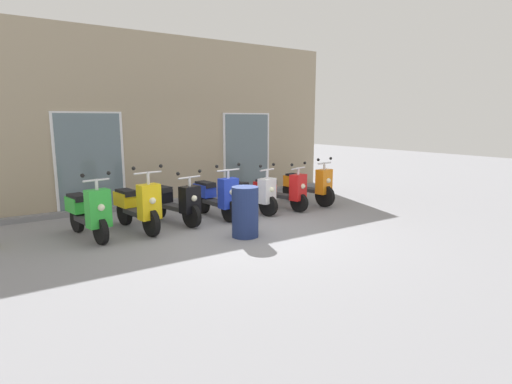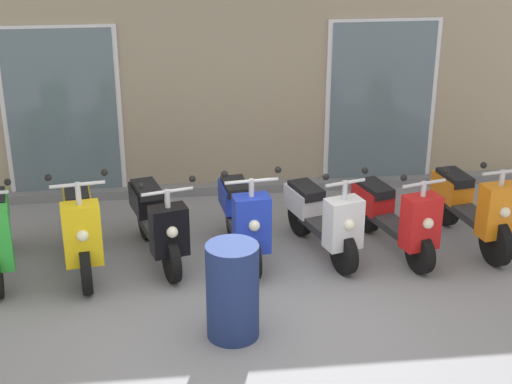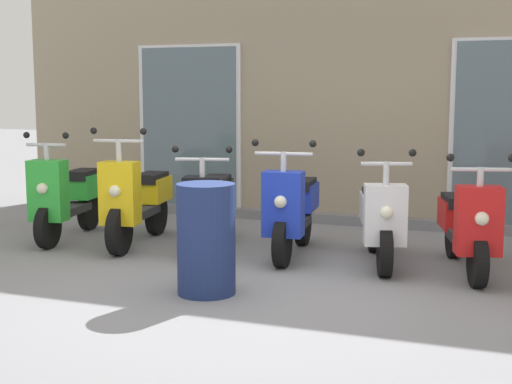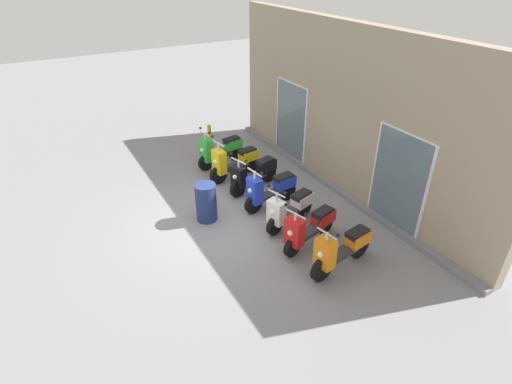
{
  "view_description": "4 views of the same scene",
  "coord_description": "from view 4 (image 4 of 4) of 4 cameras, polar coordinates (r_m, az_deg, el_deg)",
  "views": [
    {
      "loc": [
        -4.09,
        -6.43,
        2.13
      ],
      "look_at": [
        0.68,
        0.7,
        0.59
      ],
      "focal_mm": 28.6,
      "sensor_mm": 36.0,
      "label": 1
    },
    {
      "loc": [
        -0.72,
        -6.34,
        3.93
      ],
      "look_at": [
        0.14,
        1.0,
        0.9
      ],
      "focal_mm": 53.17,
      "sensor_mm": 36.0,
      "label": 2
    },
    {
      "loc": [
        2.25,
        -5.69,
        1.7
      ],
      "look_at": [
        -0.2,
        0.82,
        0.71
      ],
      "focal_mm": 50.97,
      "sensor_mm": 36.0,
      "label": 3
    },
    {
      "loc": [
        7.29,
        -3.24,
        5.48
      ],
      "look_at": [
        0.18,
        0.81,
        0.63
      ],
      "focal_mm": 28.58,
      "sensor_mm": 36.0,
      "label": 4
    }
  ],
  "objects": [
    {
      "name": "scooter_black",
      "position": [
        10.67,
        -0.34,
        2.62
      ],
      "size": [
        0.76,
        1.59,
        1.14
      ],
      "color": "black",
      "rests_on": "ground_plane"
    },
    {
      "name": "ground_plane",
      "position": [
        9.68,
        -4.69,
        -3.93
      ],
      "size": [
        40.0,
        40.0,
        0.0
      ],
      "primitive_type": "plane",
      "color": "gray"
    },
    {
      "name": "scooter_green",
      "position": [
        11.95,
        -5.11,
        5.91
      ],
      "size": [
        0.61,
        1.54,
        1.25
      ],
      "color": "black",
      "rests_on": "ground_plane"
    },
    {
      "name": "curb_bollard",
      "position": [
        13.36,
        -6.52,
        7.89
      ],
      "size": [
        0.12,
        0.12,
        0.7
      ],
      "primitive_type": "cylinder",
      "color": "yellow",
      "rests_on": "ground_plane"
    },
    {
      "name": "trash_bin",
      "position": [
        9.51,
        -6.99,
        -1.43
      ],
      "size": [
        0.49,
        0.49,
        0.93
      ],
      "primitive_type": "cylinder",
      "color": "navy",
      "rests_on": "ground_plane"
    },
    {
      "name": "scooter_white",
      "position": [
        9.29,
        4.78,
        -2.27
      ],
      "size": [
        0.74,
        1.49,
        1.17
      ],
      "color": "black",
      "rests_on": "ground_plane"
    },
    {
      "name": "scooter_orange",
      "position": [
        8.18,
        11.9,
        -7.82
      ],
      "size": [
        0.62,
        1.64,
        1.21
      ],
      "color": "black",
      "rests_on": "ground_plane"
    },
    {
      "name": "scooter_yellow",
      "position": [
        11.22,
        -3.09,
        4.26
      ],
      "size": [
        0.64,
        1.63,
        1.31
      ],
      "color": "black",
      "rests_on": "ground_plane"
    },
    {
      "name": "scooter_blue",
      "position": [
        9.91,
        1.97,
        0.39
      ],
      "size": [
        0.63,
        1.53,
        1.23
      ],
      "color": "black",
      "rests_on": "ground_plane"
    },
    {
      "name": "scooter_red",
      "position": [
        8.72,
        7.49,
        -4.89
      ],
      "size": [
        0.76,
        1.55,
        1.16
      ],
      "color": "black",
      "rests_on": "ground_plane"
    },
    {
      "name": "storefront_facade",
      "position": [
        10.49,
        12.38,
        10.64
      ],
      "size": [
        9.29,
        0.5,
        4.16
      ],
      "color": "gray",
      "rests_on": "ground_plane"
    }
  ]
}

